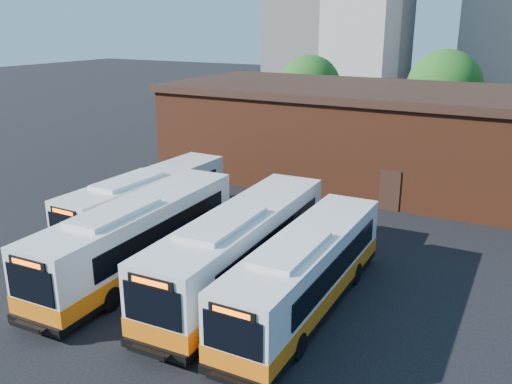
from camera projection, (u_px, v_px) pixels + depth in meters
The scene contains 9 objects.
ground at pixel (216, 300), 21.53m from camera, with size 220.00×220.00×0.00m, color black.
bus_west at pixel (148, 203), 28.59m from camera, with size 2.56×11.51×3.12m.
bus_midwest at pixel (139, 239), 23.61m from camera, with size 3.04×12.34×3.33m.
bus_mideast at pixel (241, 251), 22.28m from camera, with size 3.15×12.65×3.42m.
bus_east at pixel (305, 275), 20.48m from camera, with size 2.58×11.51×3.12m.
transit_worker at pixel (262, 315), 18.60m from camera, with size 0.70×0.46×1.92m, color #121B36.
depot_building at pixel (373, 133), 37.26m from camera, with size 28.60×12.60×6.40m.
tree_west at pixel (309, 87), 51.47m from camera, with size 6.00×6.00×7.65m.
tree_mid at pixel (444, 87), 47.50m from camera, with size 6.56×6.56×8.36m.
Camera 1 is at (10.67, -16.09, 10.57)m, focal length 38.00 mm.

